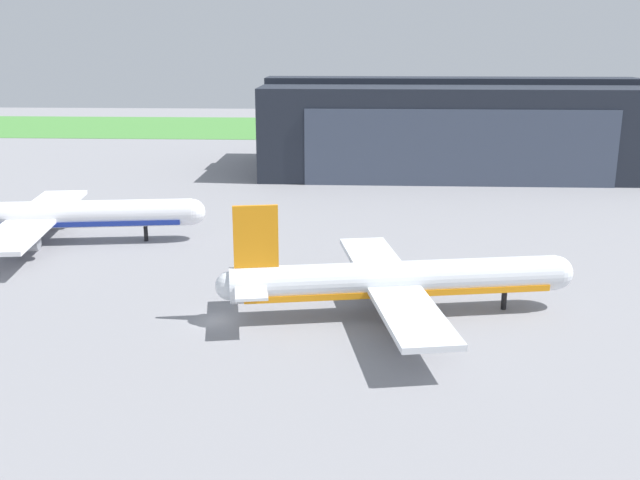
% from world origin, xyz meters
% --- Properties ---
extents(ground_plane, '(440.00, 440.00, 0.00)m').
position_xyz_m(ground_plane, '(0.00, 0.00, 0.00)').
color(ground_plane, gray).
extents(grass_field_strip, '(440.00, 56.00, 0.08)m').
position_xyz_m(grass_field_strip, '(0.00, 159.09, 0.04)').
color(grass_field_strip, '#498B3D').
rests_on(grass_field_strip, ground_plane).
extents(maintenance_hangar, '(76.33, 36.83, 19.13)m').
position_xyz_m(maintenance_hangar, '(32.59, 87.51, 9.11)').
color(maintenance_hangar, '#232833').
rests_on(maintenance_hangar, ground_plane).
extents(airliner_near_right, '(36.07, 32.87, 11.75)m').
position_xyz_m(airliner_near_right, '(17.66, 2.71, 3.62)').
color(airliner_near_right, silver).
rests_on(airliner_near_right, ground_plane).
extents(airliner_far_left, '(43.44, 34.96, 12.12)m').
position_xyz_m(airliner_far_left, '(-29.26, 26.73, 3.83)').
color(airliner_far_left, white).
rests_on(airliner_far_left, ground_plane).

